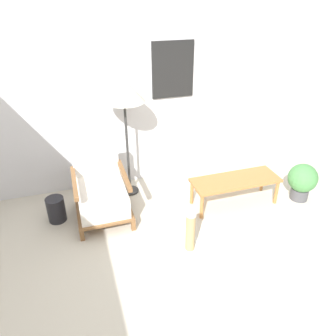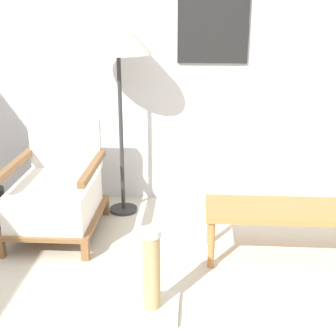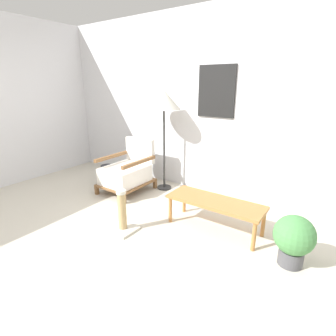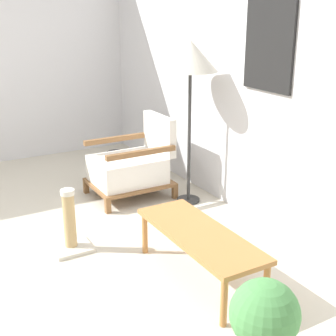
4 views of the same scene
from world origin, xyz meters
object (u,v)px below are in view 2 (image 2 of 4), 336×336
object	(u,v)px
floor_lamp	(118,40)
scratching_post	(152,283)
coffee_table	(290,214)
armchair	(57,193)

from	to	relation	value
floor_lamp	scratching_post	world-z (taller)	floor_lamp
floor_lamp	coffee_table	bearing A→B (deg)	-29.03
floor_lamp	scratching_post	size ratio (longest dim) A/B	3.06
floor_lamp	armchair	bearing A→B (deg)	-135.80
floor_lamp	scratching_post	bearing A→B (deg)	-74.66
scratching_post	coffee_table	bearing A→B (deg)	37.23
armchair	coffee_table	bearing A→B (deg)	-9.23
armchair	coffee_table	world-z (taller)	armchair
floor_lamp	coffee_table	size ratio (longest dim) A/B	1.39
armchair	floor_lamp	distance (m)	1.22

